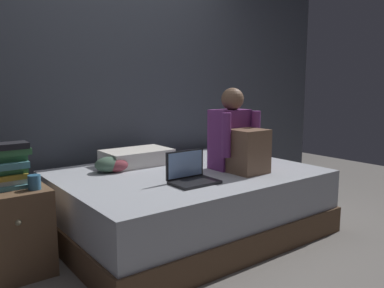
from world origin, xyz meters
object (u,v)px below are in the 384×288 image
(clothes_pile, at_px, (114,164))
(laptop, at_px, (190,175))
(bed, at_px, (187,202))
(mug, at_px, (34,182))
(person_sitting, at_px, (237,139))
(nightstand, at_px, (11,231))
(book_stack, at_px, (11,166))
(pillow, at_px, (137,157))

(clothes_pile, bearing_deg, laptop, -67.22)
(bed, distance_m, mug, 1.22)
(bed, xyz_separation_m, laptop, (-0.20, -0.31, 0.31))
(clothes_pile, bearing_deg, person_sitting, -34.08)
(nightstand, bearing_deg, bed, -4.80)
(nightstand, relative_size, book_stack, 1.95)
(pillow, bearing_deg, clothes_pile, -156.87)
(bed, xyz_separation_m, nightstand, (-1.30, 0.11, 0.03))
(person_sitting, distance_m, mug, 1.53)
(bed, distance_m, person_sitting, 0.65)
(book_stack, bearing_deg, clothes_pile, 14.78)
(laptop, distance_m, book_stack, 1.16)
(bed, relative_size, person_sitting, 3.05)
(laptop, bearing_deg, nightstand, 158.87)
(nightstand, xyz_separation_m, mug, (0.13, -0.12, 0.32))
(laptop, bearing_deg, mug, 162.55)
(bed, bearing_deg, pillow, 113.69)
(bed, relative_size, book_stack, 7.06)
(pillow, height_order, mug, mug)
(laptop, distance_m, clothes_pile, 0.70)
(nightstand, distance_m, person_sitting, 1.74)
(nightstand, xyz_separation_m, clothes_pile, (0.83, 0.22, 0.29))
(laptop, height_order, book_stack, book_stack)
(laptop, relative_size, book_stack, 1.13)
(nightstand, xyz_separation_m, pillow, (1.10, 0.34, 0.30))
(bed, bearing_deg, mug, -179.47)
(pillow, bearing_deg, laptop, -90.37)
(mug, height_order, clothes_pile, mug)
(laptop, height_order, clothes_pile, laptop)
(bed, height_order, person_sitting, person_sitting)
(person_sitting, relative_size, laptop, 2.05)
(bed, distance_m, laptop, 0.49)
(person_sitting, distance_m, pillow, 0.87)
(book_stack, bearing_deg, person_sitting, -11.88)
(nightstand, bearing_deg, clothes_pile, 15.09)
(bed, height_order, clothes_pile, clothes_pile)
(person_sitting, bearing_deg, pillow, 128.69)
(person_sitting, xyz_separation_m, laptop, (-0.54, -0.10, -0.20))
(person_sitting, relative_size, mug, 7.28)
(nightstand, distance_m, clothes_pile, 0.90)
(bed, distance_m, clothes_pile, 0.66)
(book_stack, xyz_separation_m, clothes_pile, (0.80, 0.21, -0.13))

